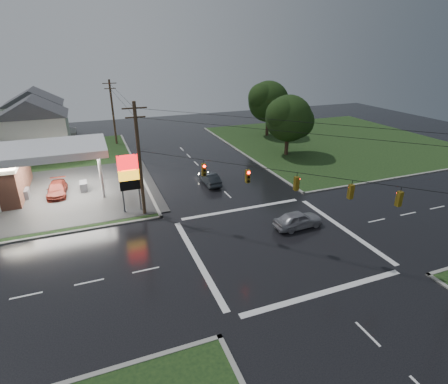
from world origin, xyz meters
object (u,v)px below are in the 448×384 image
object	(u,v)px
utility_pole_n	(113,111)
tree_ne_near	(289,118)
house_far	(36,113)
car_crossing	(298,220)
house_near	(35,126)
tree_ne_far	(269,102)
car_pump	(57,189)
utility_pole_nw	(139,159)
pylon_sign	(129,174)
car_north	(210,179)

from	to	relation	value
utility_pole_n	tree_ne_near	xyz separation A→B (m)	(23.64, -16.01, 0.09)
house_far	car_crossing	world-z (taller)	house_far
house_near	tree_ne_far	distance (m)	38.19
house_far	car_pump	bearing A→B (deg)	-82.12
car_crossing	tree_ne_far	bearing A→B (deg)	-26.37
car_crossing	car_pump	world-z (taller)	car_crossing
house_far	utility_pole_n	bearing A→B (deg)	-38.77
car_pump	utility_pole_nw	bearing A→B (deg)	-43.53
house_far	car_pump	world-z (taller)	house_far
pylon_sign	car_pump	bearing A→B (deg)	134.73
pylon_sign	house_far	size ratio (longest dim) A/B	0.54
pylon_sign	tree_ne_far	world-z (taller)	tree_ne_far
house_near	house_far	bearing A→B (deg)	94.76
car_pump	car_crossing	bearing A→B (deg)	-35.99
house_far	car_north	size ratio (longest dim) A/B	2.58
car_pump	pylon_sign	bearing A→B (deg)	-43.56
house_far	car_north	distance (m)	39.62
house_far	utility_pole_nw	bearing A→B (deg)	-72.08
car_north	tree_ne_far	bearing A→B (deg)	-134.01
house_near	car_crossing	xyz separation A→B (m)	(24.15, -34.37, -3.62)
pylon_sign	house_near	distance (m)	27.56
house_far	car_north	world-z (taller)	house_far
house_near	car_pump	distance (m)	18.79
utility_pole_nw	car_crossing	bearing A→B (deg)	-31.78
house_near	car_north	distance (m)	29.55
tree_ne_far	car_north	world-z (taller)	tree_ne_far
house_near	tree_ne_far	world-z (taller)	tree_ne_far
house_near	car_pump	size ratio (longest dim) A/B	2.28
utility_pole_n	tree_ne_near	world-z (taller)	utility_pole_n
tree_ne_far	car_pump	xyz separation A→B (m)	(-34.93, -16.14, -5.48)
tree_ne_near	house_near	bearing A→B (deg)	158.24
car_crossing	utility_pole_nw	bearing A→B (deg)	55.18
utility_pole_nw	car_crossing	xyz separation A→B (m)	(12.69, -7.87, -4.94)
utility_pole_nw	car_pump	size ratio (longest dim) A/B	2.27
house_far	car_crossing	xyz separation A→B (m)	(25.15, -46.37, -3.62)
tree_ne_near	car_north	size ratio (longest dim) A/B	2.09
pylon_sign	car_north	world-z (taller)	pylon_sign
house_near	utility_pole_n	bearing A→B (deg)	9.91
utility_pole_nw	tree_ne_far	bearing A→B (deg)	42.59
house_far	tree_ne_far	size ratio (longest dim) A/B	1.13
utility_pole_nw	tree_ne_near	distance (m)	26.74
tree_ne_near	car_north	world-z (taller)	tree_ne_near
pylon_sign	utility_pole_nw	world-z (taller)	utility_pole_nw
tree_ne_far	car_pump	world-z (taller)	tree_ne_far
car_pump	house_far	bearing A→B (deg)	99.59
house_far	car_pump	distance (m)	30.66
pylon_sign	utility_pole_n	world-z (taller)	utility_pole_n
tree_ne_near	car_north	bearing A→B (deg)	-153.99
house_near	tree_ne_near	distance (m)	37.80
utility_pole_nw	pylon_sign	bearing A→B (deg)	135.00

